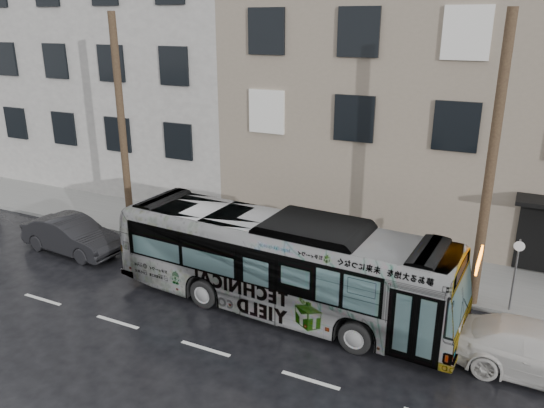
{
  "coord_description": "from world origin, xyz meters",
  "views": [
    {
      "loc": [
        7.31,
        -13.21,
        8.76
      ],
      "look_at": [
        -0.34,
        2.5,
        2.74
      ],
      "focal_mm": 35.0,
      "sensor_mm": 36.0,
      "label": 1
    }
  ],
  "objects_px": {
    "utility_pole_rear": "(122,129)",
    "bus": "(281,263)",
    "utility_pole_front": "(491,168)",
    "dark_sedan": "(72,235)",
    "sign_post": "(514,275)"
  },
  "relations": [
    {
      "from": "bus",
      "to": "sign_post",
      "type": "bearing_deg",
      "value": -64.17
    },
    {
      "from": "utility_pole_rear",
      "to": "dark_sedan",
      "type": "relative_size",
      "value": 2.08
    },
    {
      "from": "utility_pole_rear",
      "to": "bus",
      "type": "relative_size",
      "value": 0.8
    },
    {
      "from": "utility_pole_rear",
      "to": "dark_sedan",
      "type": "bearing_deg",
      "value": -110.69
    },
    {
      "from": "utility_pole_front",
      "to": "dark_sedan",
      "type": "xyz_separation_m",
      "value": [
        -14.92,
        -2.44,
        -3.94
      ]
    },
    {
      "from": "utility_pole_front",
      "to": "utility_pole_rear",
      "type": "bearing_deg",
      "value": 180.0
    },
    {
      "from": "dark_sedan",
      "to": "utility_pole_rear",
      "type": "bearing_deg",
      "value": -16.96
    },
    {
      "from": "bus",
      "to": "dark_sedan",
      "type": "bearing_deg",
      "value": 91.03
    },
    {
      "from": "sign_post",
      "to": "utility_pole_rear",
      "type": "bearing_deg",
      "value": 180.0
    },
    {
      "from": "utility_pole_front",
      "to": "utility_pole_rear",
      "type": "height_order",
      "value": "same"
    },
    {
      "from": "utility_pole_front",
      "to": "bus",
      "type": "distance_m",
      "value": 6.94
    },
    {
      "from": "sign_post",
      "to": "bus",
      "type": "distance_m",
      "value": 7.22
    },
    {
      "from": "utility_pole_front",
      "to": "dark_sedan",
      "type": "distance_m",
      "value": 15.62
    },
    {
      "from": "bus",
      "to": "dark_sedan",
      "type": "distance_m",
      "value": 9.41
    },
    {
      "from": "utility_pole_front",
      "to": "sign_post",
      "type": "relative_size",
      "value": 3.75
    }
  ]
}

